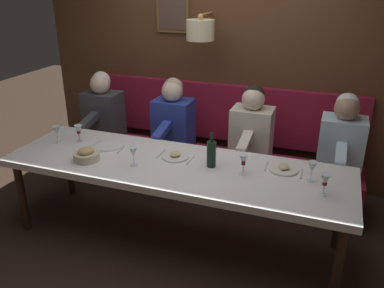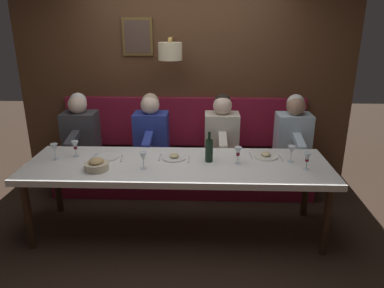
{
  "view_description": "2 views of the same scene",
  "coord_description": "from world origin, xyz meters",
  "px_view_note": "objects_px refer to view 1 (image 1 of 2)",
  "views": [
    {
      "loc": [
        -2.78,
        -1.17,
        2.18
      ],
      "look_at": [
        0.05,
        -0.14,
        0.92
      ],
      "focal_mm": 37.24,
      "sensor_mm": 36.0,
      "label": 1
    },
    {
      "loc": [
        -3.24,
        -0.25,
        2.06
      ],
      "look_at": [
        0.05,
        -0.14,
        0.92
      ],
      "focal_mm": 33.96,
      "sensor_mm": 36.0,
      "label": 2
    }
  ],
  "objects_px": {
    "diner_middle": "(173,118)",
    "wine_glass_5": "(78,130)",
    "wine_glass_2": "(312,168)",
    "dining_table": "(175,170)",
    "wine_glass_4": "(325,180)",
    "diner_nearest": "(342,139)",
    "bread_bowl": "(86,155)",
    "wine_glass_1": "(57,131)",
    "diner_far": "(103,109)",
    "wine_bottle": "(211,154)",
    "wine_glass_3": "(244,160)",
    "diner_near": "(252,128)",
    "wine_glass_0": "(133,153)"
  },
  "relations": [
    {
      "from": "diner_far",
      "to": "dining_table",
      "type": "bearing_deg",
      "value": -125.58
    },
    {
      "from": "wine_glass_0",
      "to": "wine_glass_5",
      "type": "bearing_deg",
      "value": 68.28
    },
    {
      "from": "wine_glass_2",
      "to": "wine_glass_3",
      "type": "height_order",
      "value": "same"
    },
    {
      "from": "wine_glass_2",
      "to": "wine_glass_4",
      "type": "xyz_separation_m",
      "value": [
        -0.18,
        -0.1,
        -0.0
      ]
    },
    {
      "from": "wine_glass_1",
      "to": "wine_glass_0",
      "type": "bearing_deg",
      "value": -102.29
    },
    {
      "from": "wine_glass_4",
      "to": "wine_glass_5",
      "type": "xyz_separation_m",
      "value": [
        0.25,
        2.24,
        -0.0
      ]
    },
    {
      "from": "diner_near",
      "to": "dining_table",
      "type": "bearing_deg",
      "value": 152.31
    },
    {
      "from": "diner_middle",
      "to": "diner_far",
      "type": "distance_m",
      "value": 0.85
    },
    {
      "from": "wine_glass_0",
      "to": "wine_glass_1",
      "type": "xyz_separation_m",
      "value": [
        0.2,
        0.91,
        0.0
      ]
    },
    {
      "from": "wine_glass_5",
      "to": "bread_bowl",
      "type": "height_order",
      "value": "wine_glass_5"
    },
    {
      "from": "wine_glass_2",
      "to": "diner_middle",
      "type": "bearing_deg",
      "value": 61.25
    },
    {
      "from": "dining_table",
      "to": "wine_glass_4",
      "type": "height_order",
      "value": "wine_glass_4"
    },
    {
      "from": "diner_far",
      "to": "wine_glass_3",
      "type": "bearing_deg",
      "value": -115.43
    },
    {
      "from": "diner_near",
      "to": "wine_glass_3",
      "type": "relative_size",
      "value": 4.82
    },
    {
      "from": "bread_bowl",
      "to": "wine_glass_4",
      "type": "bearing_deg",
      "value": -87.53
    },
    {
      "from": "wine_glass_4",
      "to": "diner_near",
      "type": "bearing_deg",
      "value": 36.77
    },
    {
      "from": "diner_middle",
      "to": "wine_glass_0",
      "type": "relative_size",
      "value": 4.82
    },
    {
      "from": "dining_table",
      "to": "wine_glass_5",
      "type": "xyz_separation_m",
      "value": [
        0.15,
        1.04,
        0.17
      ]
    },
    {
      "from": "wine_glass_0",
      "to": "wine_glass_3",
      "type": "relative_size",
      "value": 1.0
    },
    {
      "from": "diner_nearest",
      "to": "wine_bottle",
      "type": "distance_m",
      "value": 1.3
    },
    {
      "from": "bread_bowl",
      "to": "diner_near",
      "type": "bearing_deg",
      "value": -48.07
    },
    {
      "from": "diner_middle",
      "to": "wine_glass_0",
      "type": "xyz_separation_m",
      "value": [
        -1.03,
        -0.07,
        0.04
      ]
    },
    {
      "from": "wine_glass_5",
      "to": "wine_glass_0",
      "type": "bearing_deg",
      "value": -111.72
    },
    {
      "from": "diner_nearest",
      "to": "wine_glass_4",
      "type": "bearing_deg",
      "value": 174.02
    },
    {
      "from": "wine_glass_1",
      "to": "wine_glass_5",
      "type": "distance_m",
      "value": 0.2
    },
    {
      "from": "diner_nearest",
      "to": "wine_glass_5",
      "type": "height_order",
      "value": "diner_nearest"
    },
    {
      "from": "wine_glass_2",
      "to": "wine_glass_1",
      "type": "bearing_deg",
      "value": 90.46
    },
    {
      "from": "wine_glass_5",
      "to": "bread_bowl",
      "type": "distance_m",
      "value": 0.46
    },
    {
      "from": "diner_nearest",
      "to": "bread_bowl",
      "type": "height_order",
      "value": "diner_nearest"
    },
    {
      "from": "wine_glass_4",
      "to": "bread_bowl",
      "type": "distance_m",
      "value": 1.93
    },
    {
      "from": "wine_glass_2",
      "to": "wine_glass_5",
      "type": "xyz_separation_m",
      "value": [
        0.08,
        2.14,
        -0.0
      ]
    },
    {
      "from": "wine_glass_5",
      "to": "wine_bottle",
      "type": "xyz_separation_m",
      "value": [
        -0.09,
        -1.34,
        0.0
      ]
    },
    {
      "from": "wine_glass_4",
      "to": "wine_glass_5",
      "type": "bearing_deg",
      "value": 83.51
    },
    {
      "from": "wine_glass_2",
      "to": "bread_bowl",
      "type": "distance_m",
      "value": 1.85
    },
    {
      "from": "diner_middle",
      "to": "diner_near",
      "type": "bearing_deg",
      "value": -90.0
    },
    {
      "from": "diner_nearest",
      "to": "diner_middle",
      "type": "distance_m",
      "value": 1.68
    },
    {
      "from": "wine_glass_2",
      "to": "wine_bottle",
      "type": "distance_m",
      "value": 0.79
    },
    {
      "from": "diner_far",
      "to": "wine_glass_4",
      "type": "bearing_deg",
      "value": -112.1
    },
    {
      "from": "wine_bottle",
      "to": "diner_near",
      "type": "bearing_deg",
      "value": -10.93
    },
    {
      "from": "diner_nearest",
      "to": "diner_far",
      "type": "bearing_deg",
      "value": 90.0
    },
    {
      "from": "diner_middle",
      "to": "wine_glass_5",
      "type": "relative_size",
      "value": 4.82
    },
    {
      "from": "diner_middle",
      "to": "diner_far",
      "type": "bearing_deg",
      "value": 90.0
    },
    {
      "from": "wine_glass_5",
      "to": "bread_bowl",
      "type": "xyz_separation_m",
      "value": [
        -0.34,
        -0.31,
        -0.07
      ]
    },
    {
      "from": "wine_bottle",
      "to": "diner_nearest",
      "type": "bearing_deg",
      "value": -50.57
    },
    {
      "from": "diner_near",
      "to": "diner_far",
      "type": "distance_m",
      "value": 1.7
    },
    {
      "from": "wine_glass_0",
      "to": "diner_near",
      "type": "bearing_deg",
      "value": -36.76
    },
    {
      "from": "wine_glass_3",
      "to": "bread_bowl",
      "type": "distance_m",
      "value": 1.33
    },
    {
      "from": "wine_glass_0",
      "to": "wine_bottle",
      "type": "bearing_deg",
      "value": -71.52
    },
    {
      "from": "wine_glass_3",
      "to": "wine_glass_4",
      "type": "relative_size",
      "value": 1.0
    },
    {
      "from": "wine_glass_4",
      "to": "wine_glass_1",
      "type": "bearing_deg",
      "value": 86.21
    }
  ]
}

